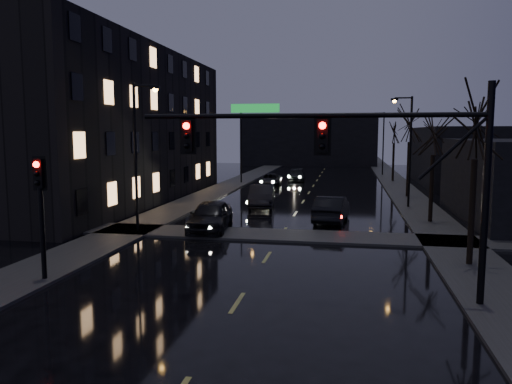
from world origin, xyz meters
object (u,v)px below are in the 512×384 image
at_px(oncoming_car_a, 210,216).
at_px(lead_car, 332,209).
at_px(oncoming_car_c, 270,180).
at_px(oncoming_car_b, 262,196).
at_px(oncoming_car_d, 296,175).

distance_m(oncoming_car_a, lead_car, 7.75).
bearing_deg(lead_car, oncoming_car_c, -64.84).
bearing_deg(oncoming_car_b, oncoming_car_a, -104.19).
xyz_separation_m(oncoming_car_a, oncoming_car_d, (1.72, 29.91, -0.19)).
bearing_deg(oncoming_car_d, oncoming_car_c, -112.63).
xyz_separation_m(oncoming_car_b, lead_car, (5.23, -5.13, -0.00)).
bearing_deg(oncoming_car_c, oncoming_car_a, -92.76).
bearing_deg(oncoming_car_b, oncoming_car_d, 82.26).
distance_m(oncoming_car_a, oncoming_car_c, 23.87).
height_order(oncoming_car_d, lead_car, lead_car).
relative_size(oncoming_car_a, oncoming_car_d, 1.09).
bearing_deg(lead_car, oncoming_car_b, -38.41).
relative_size(oncoming_car_c, oncoming_car_d, 0.99).
relative_size(oncoming_car_d, lead_car, 0.95).
bearing_deg(oncoming_car_b, oncoming_car_c, 89.74).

